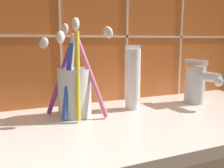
% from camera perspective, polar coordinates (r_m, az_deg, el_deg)
% --- Properties ---
extents(sink_counter, '(0.65, 0.31, 0.02)m').
position_cam_1_polar(sink_counter, '(0.51, 9.33, -8.41)').
color(sink_counter, silver).
rests_on(sink_counter, ground).
extents(tile_wall_backsplash, '(0.75, 0.02, 0.47)m').
position_cam_1_polar(tile_wall_backsplash, '(0.62, 1.77, 15.94)').
color(tile_wall_backsplash, '#C6662D').
rests_on(tile_wall_backsplash, ground).
extents(toothbrush_cup, '(0.13, 0.11, 0.19)m').
position_cam_1_polar(toothbrush_cup, '(0.49, -8.60, -0.87)').
color(toothbrush_cup, silver).
rests_on(toothbrush_cup, sink_counter).
extents(toothpaste_tube, '(0.04, 0.03, 0.14)m').
position_cam_1_polar(toothpaste_tube, '(0.54, 4.69, 1.41)').
color(toothpaste_tube, white).
rests_on(toothpaste_tube, sink_counter).
extents(sink_faucet, '(0.05, 0.11, 0.10)m').
position_cam_1_polar(sink_faucet, '(0.62, 18.82, 0.28)').
color(sink_faucet, silver).
rests_on(sink_faucet, sink_counter).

